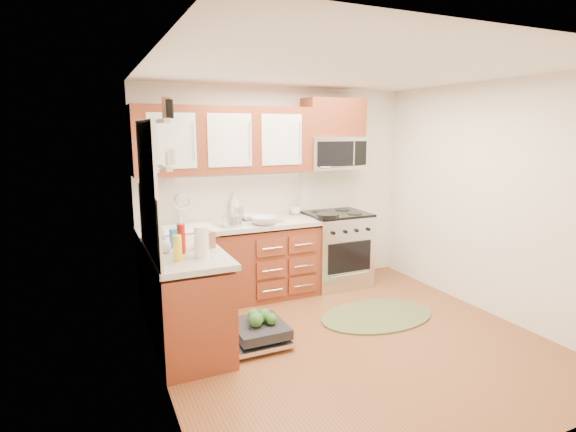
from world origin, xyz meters
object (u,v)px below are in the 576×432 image
paper_towel_roll (201,242)px  bowl_b (265,220)px  skillet (328,216)px  range (336,249)px  bowl_a (250,217)px  stock_pot (232,221)px  cutting_board (268,221)px  dishwasher (255,334)px  upper_cabinets (225,140)px  microwave (334,153)px  cup (296,211)px  sink (186,240)px  rug (377,315)px

paper_towel_roll → bowl_b: paper_towel_roll is taller
paper_towel_roll → skillet: bearing=28.2°
range → bowl_a: bowl_a is taller
skillet → stock_pot: size_ratio=1.26×
range → cutting_board: size_ratio=3.09×
dishwasher → skillet: skillet is taller
range → stock_pot: size_ratio=4.47×
upper_cabinets → bowl_b: bearing=-43.0°
dishwasher → range: bearing=36.3°
dishwasher → skillet: 1.77m
cutting_board → bowl_b: (-0.10, -0.13, 0.04)m
upper_cabinets → microwave: upper_cabinets is taller
range → cutting_board: bearing=-177.4°
range → microwave: 1.23m
range → cup: 0.73m
sink → rug: 2.25m
stock_pot → bowl_a: size_ratio=0.79×
sink → cutting_board: (0.97, -0.03, 0.14)m
rug → bowl_a: 1.86m
sink → cutting_board: 0.98m
skillet → cup: size_ratio=2.10×
rug → stock_pot: stock_pot is taller
microwave → bowl_b: microwave is taller
upper_cabinets → bowl_b: size_ratio=6.86×
upper_cabinets → microwave: 1.42m
microwave → paper_towel_roll: size_ratio=2.85×
range → bowl_b: (-1.06, -0.18, 0.50)m
rug → sink: bearing=149.2°
range → sink: range is taller
range → dishwasher: 1.95m
dishwasher → skillet: size_ratio=2.62×
cutting_board → range: bearing=2.6°
sink → skillet: 1.68m
range → paper_towel_roll: bearing=-149.7°
rug → cup: 1.67m
cutting_board → cup: cup is taller
range → microwave: bearing=90.0°
paper_towel_roll → stock_pot: bearing=60.6°
microwave → rug: bearing=-95.7°
microwave → skillet: microwave is taller
range → skillet: (-0.28, -0.25, 0.50)m
skillet → stock_pot: bearing=173.7°
upper_cabinets → cutting_board: size_ratio=6.66×
stock_pot → upper_cabinets: bearing=84.2°
microwave → stock_pot: microwave is taller
cutting_board → bowl_b: bearing=-127.2°
range → dishwasher: bearing=-143.7°
bowl_a → rug: bearing=-51.7°
microwave → dishwasher: (-1.54, -1.25, -1.60)m
upper_cabinets → microwave: size_ratio=2.70×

